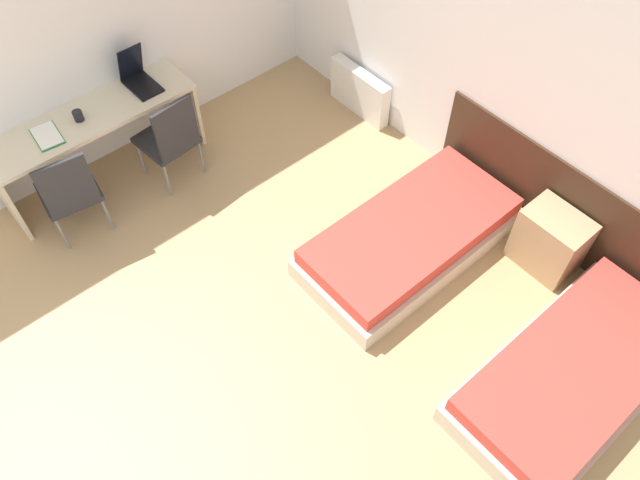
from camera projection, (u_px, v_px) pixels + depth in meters
name	position (u px, v px, depth m)	size (l,w,h in m)	color
ground_plane	(82.00, 452.00, 4.23)	(20.00, 20.00, 0.00)	tan
wall_back	(498.00, 54.00, 4.69)	(5.84, 0.05, 2.70)	white
wall_left	(105.00, 10.00, 5.04)	(0.05, 4.88, 2.70)	white
headboard_panel	(572.00, 216.00, 4.93)	(2.62, 0.03, 0.85)	#382316
bed_near_window	(410.00, 238.00, 5.13)	(0.92, 1.86, 0.34)	beige
bed_near_door	(573.00, 374.00, 4.40)	(0.92, 1.86, 0.34)	beige
nightstand	(550.00, 241.00, 4.97)	(0.51, 0.36, 0.56)	tan
radiator	(360.00, 92.00, 6.14)	(0.72, 0.12, 0.47)	silver
desk	(94.00, 130.00, 5.34)	(0.52, 1.81, 0.72)	beige
chair_near_laptop	(170.00, 137.00, 5.38)	(0.49, 0.49, 0.93)	#232328
chair_near_notebook	(69.00, 191.00, 5.00)	(0.51, 0.51, 0.93)	#232328
laptop	(138.00, 77.00, 5.40)	(0.37, 0.23, 0.36)	black
open_notebook	(47.00, 136.00, 5.05)	(0.34, 0.23, 0.02)	#236B3D
mug	(78.00, 116.00, 5.14)	(0.08, 0.08, 0.09)	black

